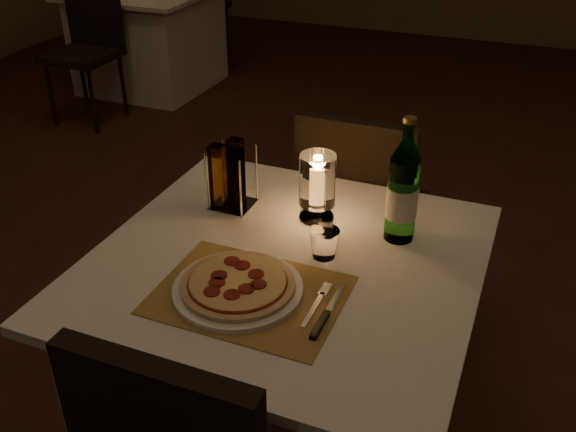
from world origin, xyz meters
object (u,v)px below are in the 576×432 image
at_px(main_table, 285,362).
at_px(plate, 238,289).
at_px(hurricane_candle, 317,182).
at_px(neighbor_table_left, 150,39).
at_px(chair_far, 359,201).
at_px(water_bottle, 403,192).
at_px(pizza, 238,284).
at_px(tumbler, 324,243).

xyz_separation_m(main_table, plate, (-0.05, -0.18, 0.38)).
bearing_deg(hurricane_candle, neighbor_table_left, 131.24).
bearing_deg(chair_far, water_bottle, -63.20).
relative_size(pizza, hurricane_candle, 1.38).
relative_size(chair_far, hurricane_candle, 4.45).
height_order(pizza, neighbor_table_left, pizza).
height_order(chair_far, tumbler, chair_far).
height_order(chair_far, water_bottle, water_bottle).
xyz_separation_m(main_table, pizza, (-0.05, -0.18, 0.39)).
distance_m(pizza, hurricane_candle, 0.42).
distance_m(pizza, water_bottle, 0.51).
bearing_deg(hurricane_candle, water_bottle, -3.06).
relative_size(plate, tumbler, 3.99).
xyz_separation_m(chair_far, pizza, (-0.05, -0.89, 0.22)).
bearing_deg(neighbor_table_left, water_bottle, -46.04).
distance_m(chair_far, pizza, 0.92).
bearing_deg(tumbler, water_bottle, 45.96).
bearing_deg(pizza, hurricane_candle, 82.43).
relative_size(plate, neighbor_table_left, 0.32).
bearing_deg(hurricane_candle, chair_far, 90.50).
bearing_deg(main_table, pizza, -105.59).
xyz_separation_m(main_table, chair_far, (0.00, 0.71, 0.18)).
bearing_deg(neighbor_table_left, pizza, -53.41).
xyz_separation_m(plate, water_bottle, (0.30, 0.40, 0.13)).
bearing_deg(tumbler, pizza, -121.43).
bearing_deg(hurricane_candle, tumbler, -64.32).
xyz_separation_m(main_table, water_bottle, (0.25, 0.22, 0.51)).
xyz_separation_m(tumbler, neighbor_table_left, (-2.43, 2.85, -0.41)).
relative_size(main_table, neighbor_table_left, 1.00).
distance_m(chair_far, hurricane_candle, 0.57).
distance_m(water_bottle, hurricane_candle, 0.25).
bearing_deg(water_bottle, main_table, -139.25).
bearing_deg(chair_far, pizza, -93.21).
height_order(plate, water_bottle, water_bottle).
bearing_deg(hurricane_candle, pizza, -97.57).
distance_m(chair_far, tumbler, 0.71).
bearing_deg(plate, tumbler, 58.61).
bearing_deg(plate, neighbor_table_left, 126.59).
bearing_deg(chair_far, hurricane_candle, -89.50).
height_order(main_table, tumbler, tumbler).
bearing_deg(neighbor_table_left, tumbler, -49.58).
height_order(chair_far, pizza, chair_far).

